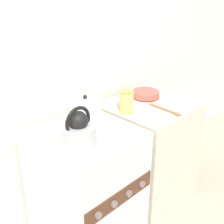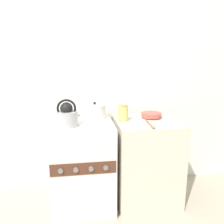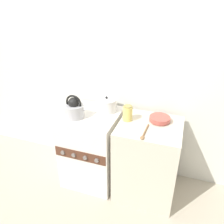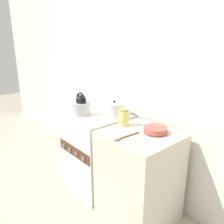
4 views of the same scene
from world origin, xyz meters
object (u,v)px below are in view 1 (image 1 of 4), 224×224
object	(u,v)px
kettle	(79,132)
enamel_bowl	(146,94)
cooking_pot	(86,109)
storage_jar	(126,102)
stove	(87,188)

from	to	relation	value
kettle	enamel_bowl	bearing A→B (deg)	13.44
cooking_pot	enamel_bowl	distance (m)	0.59
kettle	storage_jar	xyz separation A→B (m)	(0.53, 0.13, -0.02)
kettle	enamel_bowl	xyz separation A→B (m)	(0.85, 0.20, -0.07)
stove	kettle	world-z (taller)	kettle
stove	enamel_bowl	world-z (taller)	enamel_bowl
enamel_bowl	storage_jar	bearing A→B (deg)	-166.18
cooking_pot	enamel_bowl	xyz separation A→B (m)	(0.59, -0.04, -0.05)
enamel_bowl	stove	bearing A→B (deg)	-172.61
stove	kettle	bearing A→B (deg)	-139.90
stove	enamel_bowl	distance (m)	0.85
storage_jar	enamel_bowl	bearing A→B (deg)	13.82
cooking_pot	enamel_bowl	size ratio (longest dim) A/B	1.07
cooking_pot	enamel_bowl	bearing A→B (deg)	-4.17
kettle	cooking_pot	world-z (taller)	kettle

